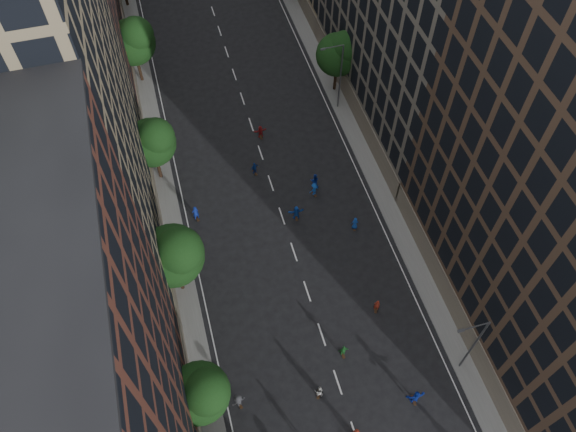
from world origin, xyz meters
name	(u,v)px	position (x,y,z in m)	size (l,w,h in m)	color
ground	(262,156)	(0.00, 40.00, 0.00)	(240.00, 240.00, 0.00)	black
sidewalk_left	(145,129)	(-12.00, 47.50, 0.07)	(4.00, 105.00, 0.15)	slate
sidewalk_right	(342,90)	(12.00, 47.50, 0.07)	(4.00, 105.00, 0.15)	slate
bldg_left_a	(48,427)	(-19.00, 11.00, 15.00)	(14.00, 22.00, 30.00)	#5A2D22
bldg_left_b	(28,107)	(-19.00, 35.00, 17.00)	(14.00, 26.00, 34.00)	#887859
tree_left_1	(201,393)	(-11.02, 13.86, 5.55)	(4.80, 4.80, 8.21)	black
tree_left_2	(174,254)	(-10.99, 25.83, 6.36)	(5.60, 5.60, 9.45)	black
tree_left_3	(153,141)	(-11.02, 39.85, 5.82)	(5.00, 5.00, 8.58)	black
tree_left_4	(133,40)	(-11.00, 55.84, 6.10)	(5.40, 5.40, 9.08)	black
tree_right_a	(340,53)	(11.38, 47.85, 5.63)	(5.00, 5.00, 8.39)	black
streetlamp_near	(473,343)	(10.37, 12.00, 5.17)	(2.64, 0.22, 9.06)	#595B60
streetlamp_far	(339,74)	(10.37, 45.00, 5.17)	(2.64, 0.22, 9.06)	#595B60
skater_5	(416,397)	(5.62, 10.30, 0.90)	(1.67, 0.53, 1.80)	#142DA5
skater_7	(377,305)	(5.55, 19.01, 0.79)	(0.57, 0.38, 1.57)	#AD2F1C
skater_8	(319,391)	(-1.89, 12.96, 0.77)	(0.75, 0.58, 1.53)	beige
skater_9	(239,401)	(-8.50, 13.94, 0.91)	(1.17, 0.67, 1.82)	#38393D
skater_10	(343,351)	(1.21, 15.74, 0.79)	(0.92, 0.39, 1.58)	#1F6827
skater_11	(296,213)	(1.35, 30.86, 0.90)	(1.66, 0.53, 1.79)	#1648B6
skater_12	(355,223)	(6.69, 28.10, 0.77)	(0.75, 0.49, 1.53)	#1441A6
skater_13	(196,213)	(-8.50, 33.54, 0.97)	(0.70, 0.46, 1.93)	navy
skater_14	(315,181)	(4.36, 34.28, 0.94)	(0.92, 0.71, 1.88)	#1431A7
skater_15	(314,190)	(4.00, 33.28, 0.82)	(1.05, 0.61, 1.63)	#1549B0
skater_16	(255,168)	(-1.30, 37.79, 0.79)	(0.93, 0.39, 1.58)	navy
skater_17	(261,132)	(0.61, 42.80, 0.80)	(1.49, 0.47, 1.60)	maroon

